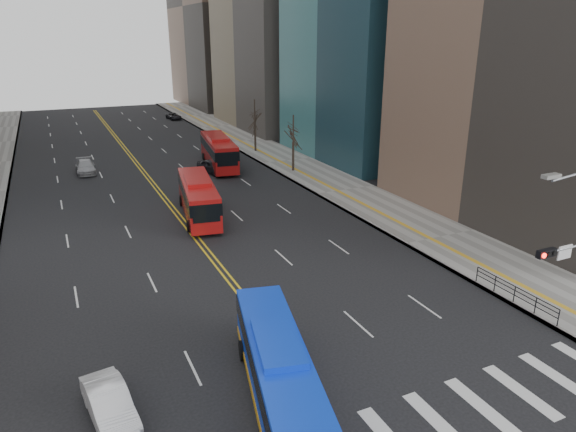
% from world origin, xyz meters
% --- Properties ---
extents(sidewalk_right, '(7.00, 130.00, 0.15)m').
position_xyz_m(sidewalk_right, '(17.50, 45.00, 0.07)').
color(sidewalk_right, gray).
rests_on(sidewalk_right, ground).
extents(centerline, '(0.55, 100.00, 0.01)m').
position_xyz_m(centerline, '(0.00, 55.00, 0.01)').
color(centerline, gold).
rests_on(centerline, ground).
extents(pedestrian_railing, '(0.06, 6.06, 1.02)m').
position_xyz_m(pedestrian_railing, '(14.30, 6.00, 0.82)').
color(pedestrian_railing, black).
rests_on(pedestrian_railing, sidewalk_right).
extents(street_trees, '(35.20, 47.20, 7.60)m').
position_xyz_m(street_trees, '(-7.18, 34.55, 4.87)').
color(street_trees, black).
rests_on(street_trees, ground).
extents(blue_bus, '(4.66, 11.03, 3.17)m').
position_xyz_m(blue_bus, '(-1.93, 4.00, 1.66)').
color(blue_bus, '#0E38DA').
rests_on(blue_bus, ground).
extents(red_bus_near, '(4.25, 11.27, 3.50)m').
position_xyz_m(red_bus_near, '(1.62, 29.17, 1.95)').
color(red_bus_near, '#A81211').
rests_on(red_bus_near, ground).
extents(red_bus_far, '(4.44, 12.15, 3.75)m').
position_xyz_m(red_bus_far, '(8.86, 45.94, 2.08)').
color(red_bus_far, '#A81211').
rests_on(red_bus_far, ground).
extents(car_white, '(2.11, 4.55, 1.44)m').
position_xyz_m(car_white, '(-8.69, 6.00, 0.72)').
color(car_white, silver).
rests_on(car_white, ground).
extents(car_dark_mid, '(3.16, 4.93, 1.56)m').
position_xyz_m(car_dark_mid, '(7.23, 43.30, 0.78)').
color(car_dark_mid, black).
rests_on(car_dark_mid, ground).
extents(car_silver, '(2.14, 5.09, 1.47)m').
position_xyz_m(car_silver, '(-6.14, 49.60, 0.73)').
color(car_silver, '#9C9DA2').
rests_on(car_silver, ground).
extents(car_dark_far, '(2.39, 4.50, 1.21)m').
position_xyz_m(car_dark_far, '(12.50, 85.36, 0.60)').
color(car_dark_far, black).
rests_on(car_dark_far, ground).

